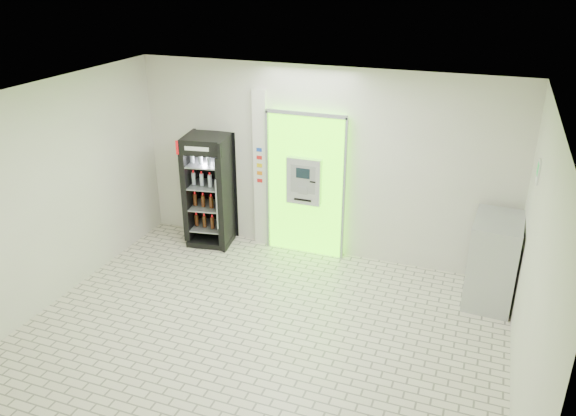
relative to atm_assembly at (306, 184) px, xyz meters
The scene contains 7 objects.
ground 2.69m from the atm_assembly, 85.26° to the right, with size 6.00×6.00×0.00m, color beige.
room_shell 2.51m from the atm_assembly, 85.26° to the right, with size 6.00×6.00×6.00m.
atm_assembly is the anchor object (origin of this frame).
pillar 0.79m from the atm_assembly, behind, with size 0.22×0.11×2.60m.
beverage_cooler 1.63m from the atm_assembly, behind, with size 0.79×0.74×1.86m.
steel_cabinet 2.98m from the atm_assembly, 10.11° to the right, with size 0.67×0.96×1.24m.
exit_sign 3.48m from the atm_assembly, 17.65° to the right, with size 0.02×0.22×0.26m.
Camera 1 is at (2.39, -5.39, 4.34)m, focal length 35.00 mm.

